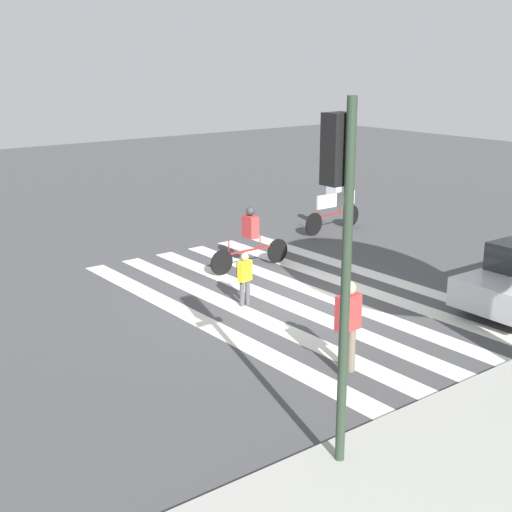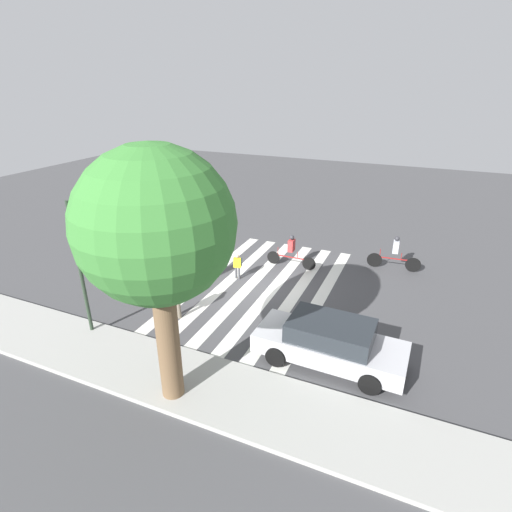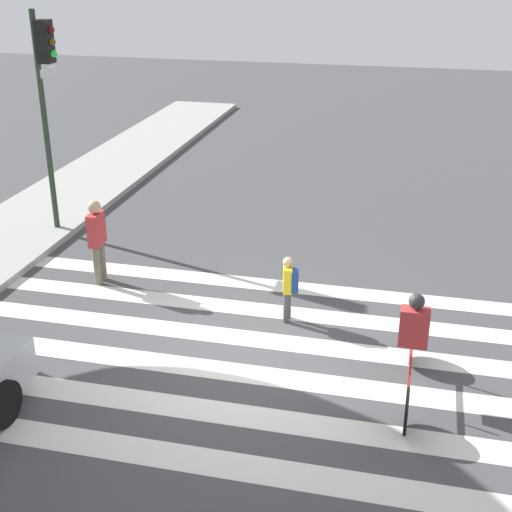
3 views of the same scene
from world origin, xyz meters
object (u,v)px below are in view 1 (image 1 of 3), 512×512
cyclist_near_curb (250,235)px  cyclist_mid_street (333,203)px  traffic_light (340,217)px  pedestrian_adult_tall_backpack (244,275)px  pedestrian_child_with_backpack (348,322)px

cyclist_near_curb → cyclist_mid_street: bearing=-159.3°
traffic_light → pedestrian_adult_tall_backpack: 6.84m
pedestrian_adult_tall_backpack → pedestrian_child_with_backpack: bearing=67.3°
pedestrian_child_with_backpack → cyclist_mid_street: 10.13m
traffic_light → cyclist_mid_street: size_ratio=1.99×
cyclist_mid_street → pedestrian_adult_tall_backpack: bearing=26.2°
pedestrian_adult_tall_backpack → cyclist_near_curb: size_ratio=0.49×
pedestrian_child_with_backpack → pedestrian_adult_tall_backpack: bearing=-103.8°
pedestrian_child_with_backpack → traffic_light: bearing=38.1°
pedestrian_adult_tall_backpack → cyclist_mid_street: 7.21m
pedestrian_child_with_backpack → cyclist_near_curb: pedestrian_child_with_backpack is taller
traffic_light → cyclist_mid_street: 13.21m
pedestrian_child_with_backpack → cyclist_near_curb: bearing=-116.2°
traffic_light → pedestrian_adult_tall_backpack: (-2.81, -5.65, -2.63)m
pedestrian_adult_tall_backpack → cyclist_mid_street: (-6.17, -3.71, 0.18)m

